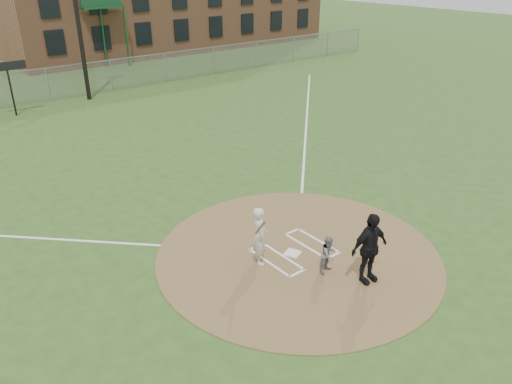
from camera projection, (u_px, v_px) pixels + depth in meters
ground at (298, 254)px, 14.86m from camera, size 140.00×140.00×0.00m
dirt_circle at (298, 254)px, 14.86m from camera, size 8.40×8.40×0.02m
home_plate at (292, 253)px, 14.83m from camera, size 0.57×0.57×0.03m
foul_line_first at (306, 124)px, 26.28m from camera, size 17.04×17.04×0.01m
catcher at (329, 254)px, 13.79m from camera, size 0.60×0.50×1.10m
umpire at (369, 248)px, 13.20m from camera, size 1.24×0.64×2.03m
batters_boxes at (294, 251)px, 14.96m from camera, size 2.08×1.88×0.01m
batter_at_plate at (260, 235)px, 14.07m from camera, size 0.74×1.08×1.78m
outfield_fence at (48, 85)px, 29.94m from camera, size 56.08×0.08×2.03m
scoreboard_sign at (7, 72)px, 26.67m from camera, size 2.00×0.10×2.93m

